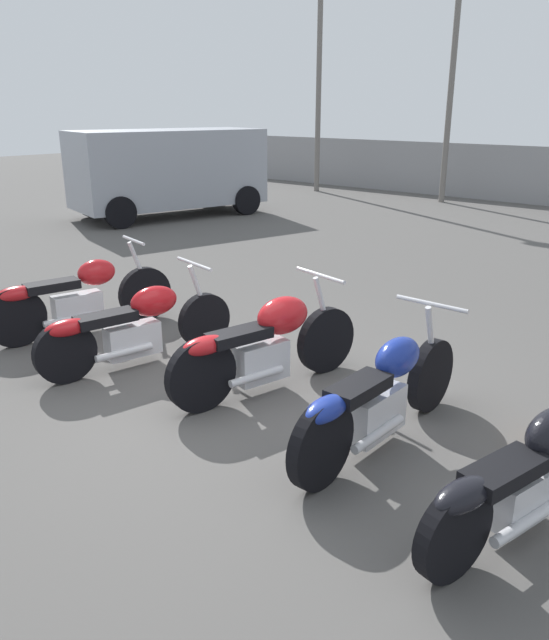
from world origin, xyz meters
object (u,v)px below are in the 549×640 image
Objects in this scene: motorcycle_slot_0 at (79,298)px; motorcycle_slot_4 at (531,473)px; motorcycle_slot_2 at (266,344)px; light_pole_left at (320,48)px; motorcycle_slot_3 at (380,396)px; motorcycle_slot_1 at (135,326)px; parked_van at (169,169)px.

motorcycle_slot_4 is (5.27, -0.15, -0.03)m from motorcycle_slot_0.
light_pole_left is at bearing 137.62° from motorcycle_slot_2.
motorcycle_slot_3 is at bearing -50.35° from light_pole_left.
motorcycle_slot_0 is 0.99× the size of motorcycle_slot_3.
motorcycle_slot_1 is 0.97× the size of motorcycle_slot_3.
motorcycle_slot_0 is at bearing -162.47° from motorcycle_slot_2.
motorcycle_slot_3 is (4.02, 0.11, -0.00)m from motorcycle_slot_0.
parked_van is (-6.97, 6.19, 0.71)m from motorcycle_slot_1.
motorcycle_slot_2 is (8.65, -11.89, -3.71)m from light_pole_left.
parked_van is (-9.72, 5.94, 0.70)m from motorcycle_slot_3.
motorcycle_slot_0 reaches higher than motorcycle_slot_4.
motorcycle_slot_2 is at bearing -53.95° from light_pole_left.
motorcycle_slot_0 reaches higher than motorcycle_slot_3.
motorcycle_slot_2 is at bearing 27.44° from motorcycle_slot_1.
light_pole_left is 1.47× the size of parked_van.
motorcycle_slot_1 is 1.04× the size of motorcycle_slot_4.
motorcycle_slot_2 is (2.68, 0.28, 0.03)m from motorcycle_slot_0.
motorcycle_slot_2 is 0.44× the size of parked_van.
motorcycle_slot_2 is 1.01× the size of motorcycle_slot_4.
motorcycle_slot_0 is at bearing -33.17° from parked_van.
motorcycle_slot_2 is at bearing -177.37° from motorcycle_slot_4.
motorcycle_slot_0 is 8.34m from parked_van.
motorcycle_slot_4 is at bearing 10.34° from motorcycle_slot_0.
parked_van reaches higher than motorcycle_slot_1.
motorcycle_slot_0 is at bearing -175.75° from motorcycle_slot_1.
parked_van is (-5.71, 6.05, 0.69)m from motorcycle_slot_0.
parked_van reaches higher than motorcycle_slot_3.
motorcycle_slot_2 is at bearing -21.03° from parked_van.
motorcycle_slot_4 is at bearing -12.22° from motorcycle_slot_3.
motorcycle_slot_0 is at bearing -63.84° from light_pole_left.
parked_van is (-10.97, 6.20, 0.72)m from motorcycle_slot_4.
parked_van is at bearing 145.35° from motorcycle_slot_0.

